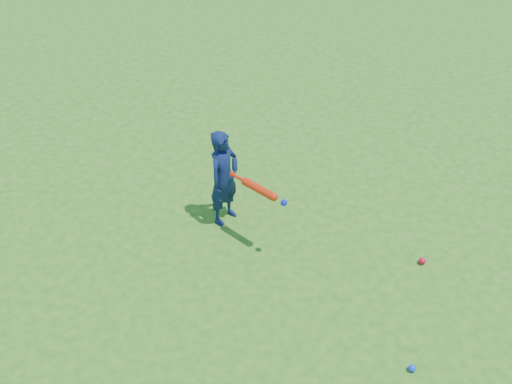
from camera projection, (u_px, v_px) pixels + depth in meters
ground at (243, 196)px, 7.25m from camera, size 80.00×80.00×0.00m
child at (224, 178)px, 6.54m from camera, size 0.31×0.45×1.20m
ground_ball_red at (422, 261)px, 6.25m from camera, size 0.08×0.08×0.08m
ground_ball_blue at (412, 368)px, 5.15m from camera, size 0.07×0.07×0.07m
bat_swing at (261, 190)px, 6.07m from camera, size 0.80×0.18×0.09m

